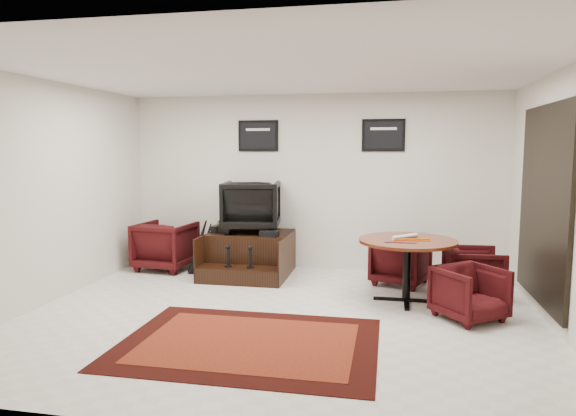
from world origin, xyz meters
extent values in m
plane|color=silver|center=(0.00, 0.00, 0.00)|extent=(6.00, 6.00, 0.00)
cube|color=beige|center=(0.00, 2.50, 1.40)|extent=(6.00, 0.02, 2.80)
cube|color=beige|center=(0.00, -2.50, 1.40)|extent=(6.00, 0.02, 2.80)
cube|color=beige|center=(-3.00, 0.00, 1.40)|extent=(0.02, 5.00, 2.80)
cube|color=beige|center=(3.00, 0.00, 1.40)|extent=(0.02, 5.00, 2.80)
cube|color=white|center=(0.00, 0.00, 2.80)|extent=(6.00, 5.00, 0.02)
cube|color=black|center=(2.97, 0.70, 1.30)|extent=(0.05, 1.90, 2.30)
cube|color=black|center=(2.96, 0.70, 1.30)|extent=(0.02, 1.72, 2.12)
cube|color=black|center=(2.97, 0.70, 1.30)|extent=(0.03, 0.05, 2.12)
cube|color=black|center=(-0.90, 2.48, 2.15)|extent=(0.66, 0.03, 0.50)
cube|color=black|center=(-0.90, 2.46, 2.15)|extent=(0.58, 0.01, 0.42)
cube|color=silver|center=(-0.90, 2.46, 2.25)|extent=(0.40, 0.00, 0.04)
cube|color=black|center=(1.10, 2.48, 2.15)|extent=(0.66, 0.03, 0.50)
cube|color=black|center=(1.10, 2.46, 2.15)|extent=(0.58, 0.01, 0.42)
cube|color=silver|center=(1.10, 2.46, 2.25)|extent=(0.40, 0.00, 0.04)
cube|color=black|center=(-0.15, -0.88, 0.00)|extent=(2.56, 1.92, 0.01)
cube|color=#5B160D|center=(-0.15, -0.88, 0.01)|extent=(2.11, 1.46, 0.01)
cube|color=black|center=(-0.90, 1.99, 0.32)|extent=(1.25, 0.93, 0.65)
cube|color=black|center=(-0.90, 1.34, 0.12)|extent=(1.25, 0.37, 0.23)
cube|color=black|center=(-1.52, 1.80, 0.32)|extent=(0.02, 1.30, 0.65)
cube|color=black|center=(-0.28, 1.80, 0.32)|extent=(0.02, 1.30, 0.65)
cylinder|color=black|center=(-1.07, 1.34, 0.24)|extent=(0.11, 0.11, 0.02)
cylinder|color=black|center=(-1.07, 1.34, 0.37)|extent=(0.04, 0.04, 0.24)
sphere|color=black|center=(-1.07, 1.34, 0.53)|extent=(0.07, 0.07, 0.07)
cylinder|color=black|center=(-0.74, 1.34, 0.24)|extent=(0.11, 0.11, 0.02)
cylinder|color=black|center=(-0.74, 1.34, 0.37)|extent=(0.04, 0.04, 0.24)
sphere|color=black|center=(-0.74, 1.34, 0.53)|extent=(0.07, 0.07, 0.07)
imported|color=black|center=(-0.90, 2.04, 1.09)|extent=(0.97, 0.92, 0.89)
cube|color=black|center=(-1.42, 1.89, 0.70)|extent=(0.13, 0.30, 0.11)
cube|color=black|center=(-1.30, 1.88, 0.70)|extent=(0.13, 0.30, 0.11)
cube|color=black|center=(-0.52, 1.63, 0.69)|extent=(0.28, 0.21, 0.09)
imported|color=black|center=(-2.32, 1.95, 0.43)|extent=(0.90, 0.85, 0.85)
cylinder|color=#451309|center=(1.45, 0.89, 0.78)|extent=(1.23, 1.23, 0.04)
cylinder|color=black|center=(1.45, 0.89, 0.41)|extent=(0.10, 0.10, 0.72)
cube|color=black|center=(1.45, 0.89, 0.02)|extent=(0.82, 0.06, 0.03)
cube|color=black|center=(1.45, 0.89, 0.02)|extent=(0.06, 0.82, 0.03)
imported|color=black|center=(1.39, 1.75, 0.37)|extent=(0.90, 0.88, 0.74)
imported|color=black|center=(2.32, 1.29, 0.36)|extent=(0.70, 0.74, 0.72)
imported|color=black|center=(2.13, 0.31, 0.34)|extent=(0.90, 0.89, 0.68)
cylinder|color=silver|center=(1.42, 0.97, 0.83)|extent=(0.34, 0.33, 0.05)
cylinder|color=#D85E0C|center=(1.51, 0.82, 0.81)|extent=(0.45, 0.07, 0.01)
cylinder|color=#D85E0C|center=(1.51, 0.92, 0.81)|extent=(0.44, 0.13, 0.01)
cylinder|color=#4C1933|center=(1.21, 0.65, 0.81)|extent=(0.09, 0.06, 0.01)
cylinder|color=#4C1933|center=(1.27, 0.65, 0.81)|extent=(0.09, 0.06, 0.01)
cylinder|color=#4C1933|center=(1.33, 0.65, 0.81)|extent=(0.09, 0.06, 0.01)
cylinder|color=#4C1933|center=(1.39, 0.65, 0.81)|extent=(0.09, 0.06, 0.01)
cylinder|color=#4C1933|center=(1.45, 0.65, 0.81)|extent=(0.09, 0.06, 0.01)
cylinder|color=#4C1933|center=(1.51, 0.65, 0.81)|extent=(0.09, 0.06, 0.01)
camera|label=1|loc=(1.20, -5.66, 1.95)|focal=32.00mm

